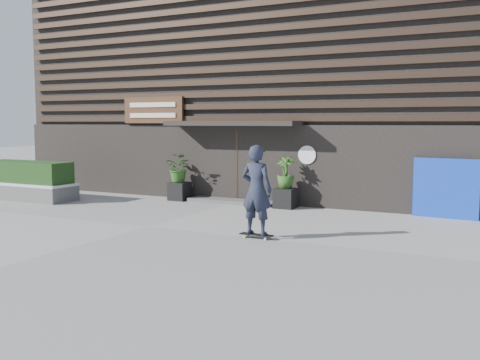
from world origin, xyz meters
The scene contains 12 objects.
ground centered at (0.00, 0.00, 0.00)m, with size 80.00×80.00×0.00m, color #989590.
entrance_step centered at (0.00, 4.60, 0.06)m, with size 3.00×0.80×0.12m, color #4D4D4B.
planter_pot_left centered at (-1.90, 4.40, 0.30)m, with size 0.60×0.60×0.60m, color black.
bamboo_left centered at (-1.90, 4.40, 1.08)m, with size 0.86×0.75×0.96m, color #2D591E.
planter_pot_right centered at (1.90, 4.40, 0.30)m, with size 0.60×0.60×0.60m, color black.
bamboo_right centered at (1.90, 4.40, 1.08)m, with size 0.54×0.54×0.96m, color #2D591E.
raised_bed centered at (-6.59, 2.26, 0.25)m, with size 3.50×1.20×0.50m, color #52524F.
snow_layer centered at (-6.59, 2.26, 0.54)m, with size 3.50×1.20×0.08m, color silver.
hedge centered at (-6.59, 2.26, 0.93)m, with size 3.30×1.00×0.70m, color #183613.
blue_tarp centered at (6.43, 4.70, 0.81)m, with size 1.73×0.12×1.62m, color #0D2FAE.
building centered at (0.00, 9.96, 3.99)m, with size 18.00×11.00×8.00m.
skateboarder centered at (3.02, -0.02, 1.09)m, with size 0.78×0.51×2.09m.
Camera 1 is at (8.28, -11.15, 2.58)m, focal length 41.93 mm.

